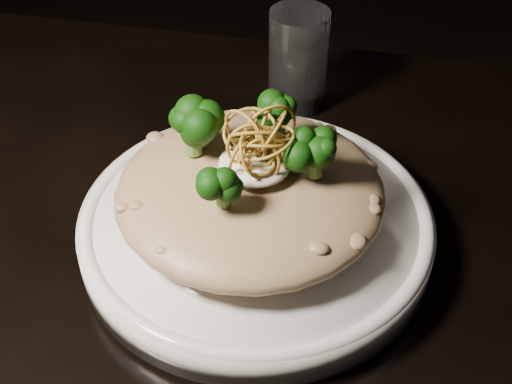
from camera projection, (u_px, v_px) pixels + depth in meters
table at (148, 343)px, 0.62m from camera, size 1.10×0.80×0.75m
plate at (256, 228)px, 0.59m from camera, size 0.29×0.29×0.03m
risotto at (250, 191)px, 0.57m from camera, size 0.22×0.22×0.05m
broccoli at (254, 145)px, 0.54m from camera, size 0.12×0.12×0.04m
cheese at (255, 163)px, 0.55m from camera, size 0.06×0.06×0.02m
shallots at (259, 137)px, 0.53m from camera, size 0.05×0.05×0.03m
drinking_glass at (298, 60)px, 0.72m from camera, size 0.08×0.08×0.11m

